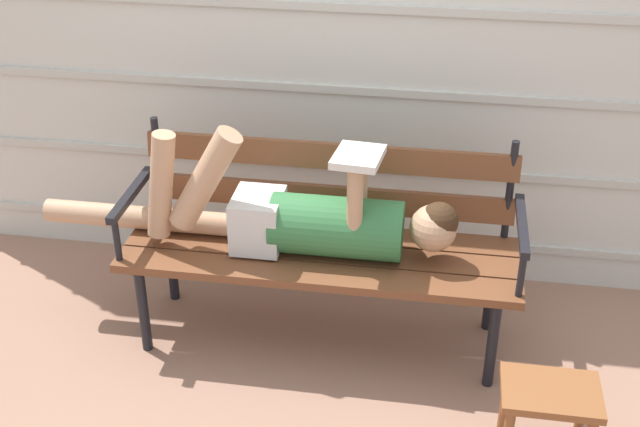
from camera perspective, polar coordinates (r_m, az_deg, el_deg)
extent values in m
plane|color=#936B56|center=(3.62, -0.34, -9.72)|extent=(12.00, 12.00, 0.00)
cube|color=beige|center=(3.74, 1.57, 11.29)|extent=(4.05, 0.06, 2.23)
cube|color=#B7B7AD|center=(4.10, 1.33, -1.29)|extent=(4.05, 0.02, 0.04)
cube|color=#B7B7AD|center=(3.92, 1.39, 3.37)|extent=(4.05, 0.02, 0.04)
cube|color=#B7B7AD|center=(3.77, 1.46, 8.44)|extent=(4.05, 0.02, 0.04)
cube|color=#B7B7AD|center=(3.66, 1.54, 13.88)|extent=(4.05, 0.02, 0.04)
cube|color=brown|center=(3.33, -0.45, -4.34)|extent=(1.64, 0.15, 0.04)
cube|color=brown|center=(3.47, 0.00, -2.84)|extent=(1.64, 0.15, 0.04)
cube|color=brown|center=(3.61, 0.41, -1.46)|extent=(1.64, 0.15, 0.04)
cube|color=brown|center=(3.61, 0.61, 1.07)|extent=(1.58, 0.05, 0.11)
cube|color=brown|center=(3.51, 0.63, 3.96)|extent=(1.58, 0.05, 0.11)
cylinder|color=black|center=(3.73, -10.94, 3.29)|extent=(0.03, 0.03, 0.44)
cylinder|color=black|center=(3.54, 12.81, 1.55)|extent=(0.03, 0.03, 0.44)
cylinder|color=black|center=(3.61, -11.96, -6.41)|extent=(0.04, 0.04, 0.41)
cylinder|color=black|center=(3.42, 11.66, -8.69)|extent=(0.04, 0.04, 0.41)
cylinder|color=black|center=(3.91, -10.09, -3.18)|extent=(0.04, 0.04, 0.41)
cylinder|color=black|center=(3.73, 11.55, -5.08)|extent=(0.04, 0.04, 0.41)
cube|color=black|center=(3.56, -12.78, 1.29)|extent=(0.04, 0.46, 0.03)
cylinder|color=black|center=(3.45, -13.70, -1.66)|extent=(0.03, 0.03, 0.20)
cube|color=black|center=(3.34, 13.62, -0.78)|extent=(0.04, 0.46, 0.03)
cylinder|color=black|center=(3.23, 13.57, -4.00)|extent=(0.03, 0.03, 0.20)
cylinder|color=#33703D|center=(3.39, 1.16, -0.91)|extent=(0.53, 0.25, 0.25)
cube|color=silver|center=(3.44, -4.23, -0.47)|extent=(0.20, 0.24, 0.22)
sphere|color=tan|center=(3.35, 7.73, -0.99)|extent=(0.19, 0.19, 0.19)
sphere|color=#382314|center=(3.33, 8.11, -0.53)|extent=(0.16, 0.16, 0.16)
cylinder|color=tan|center=(3.34, -7.84, 2.31)|extent=(0.32, 0.11, 0.46)
cylinder|color=tan|center=(3.41, -10.77, 1.89)|extent=(0.16, 0.09, 0.47)
cylinder|color=tan|center=(3.67, -11.91, -0.29)|extent=(0.88, 0.10, 0.10)
cylinder|color=tan|center=(3.23, 2.39, 0.59)|extent=(0.06, 0.06, 0.31)
cylinder|color=tan|center=(3.37, 2.72, 1.90)|extent=(0.06, 0.06, 0.31)
cube|color=silver|center=(3.23, 2.63, 3.88)|extent=(0.20, 0.27, 0.05)
cube|color=brown|center=(3.08, 15.48, -11.68)|extent=(0.34, 0.25, 0.03)
cylinder|color=brown|center=(3.24, 12.48, -12.61)|extent=(0.04, 0.04, 0.30)
cylinder|color=brown|center=(3.28, 17.39, -12.85)|extent=(0.04, 0.04, 0.30)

